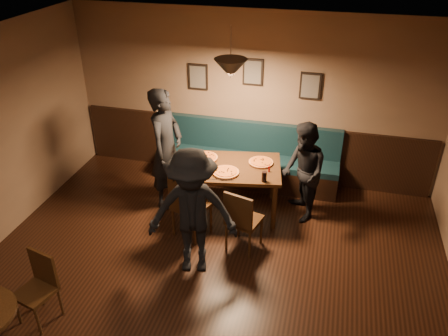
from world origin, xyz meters
name	(u,v)px	position (x,y,z in m)	size (l,w,h in m)	color
floor	(187,327)	(0.00, 0.00, 0.00)	(7.00, 7.00, 0.00)	black
ceiling	(173,86)	(0.00, 0.00, 2.80)	(7.00, 7.00, 0.00)	silver
wall_back	(252,99)	(0.00, 3.50, 1.40)	(6.00, 6.00, 0.00)	#8C704F
wainscot	(250,149)	(0.00, 3.47, 0.50)	(5.88, 0.06, 1.00)	black
booth_bench	(247,156)	(0.00, 3.20, 0.50)	(3.00, 0.60, 1.00)	#0F232D
picture_left	(198,77)	(-0.90, 3.47, 1.70)	(0.32, 0.04, 0.42)	black
picture_center	(253,72)	(0.00, 3.47, 1.85)	(0.32, 0.04, 0.42)	black
picture_right	(310,86)	(0.90, 3.47, 1.70)	(0.32, 0.04, 0.42)	black
pendant_lamp	(231,68)	(-0.08, 2.30, 2.25)	(0.44, 0.44, 0.25)	black
dining_table	(230,189)	(-0.08, 2.30, 0.39)	(1.47, 0.95, 0.79)	black
chair_near_left	(192,204)	(-0.46, 1.63, 0.50)	(0.44, 0.44, 1.00)	black
chair_near_right	(244,219)	(0.31, 1.52, 0.47)	(0.41, 0.41, 0.93)	black
diner_left	(166,149)	(-1.06, 2.32, 0.94)	(0.69, 0.45, 1.88)	black
diner_right	(303,172)	(0.97, 2.44, 0.75)	(0.73, 0.57, 1.51)	black
diner_front	(192,213)	(-0.22, 0.96, 0.85)	(1.10, 0.63, 1.70)	black
pizza_a	(205,158)	(-0.50, 2.43, 0.81)	(0.39, 0.39, 0.04)	gold
pizza_b	(226,172)	(-0.09, 2.08, 0.81)	(0.38, 0.38, 0.04)	orange
pizza_c	(261,162)	(0.35, 2.50, 0.81)	(0.36, 0.36, 0.04)	orange
soda_glass	(264,177)	(0.48, 2.01, 0.86)	(0.07, 0.07, 0.15)	black
tabasco_bottle	(269,168)	(0.50, 2.28, 0.84)	(0.03, 0.03, 0.11)	#880504
napkin_a	(195,152)	(-0.72, 2.60, 0.79)	(0.16, 0.16, 0.01)	#1B6823
napkin_b	(187,169)	(-0.66, 2.06, 0.79)	(0.14, 0.14, 0.01)	#217C39
cutlery_set	(221,180)	(-0.10, 1.89, 0.79)	(0.02, 0.18, 0.00)	silver
cafe_chair_far	(35,291)	(-1.63, -0.29, 0.42)	(0.37, 0.37, 0.84)	black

